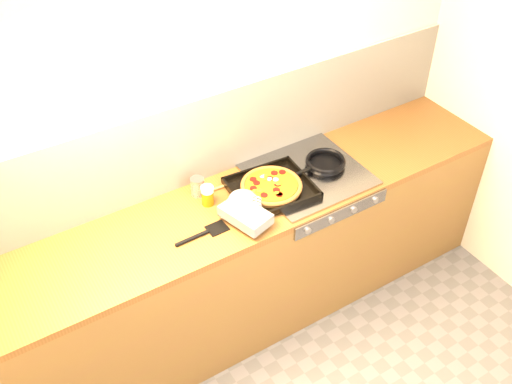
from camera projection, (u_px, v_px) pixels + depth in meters
room_shell at (209, 138)px, 3.15m from camera, size 3.20×3.20×3.20m
counter_run at (239, 263)px, 3.41m from camera, size 3.20×0.62×0.90m
stovetop at (308, 175)px, 3.30m from camera, size 0.60×0.56×0.02m
pizza_on_tray at (264, 193)px, 3.12m from camera, size 0.57×0.47×0.07m
frying_pan at (325, 163)px, 3.33m from camera, size 0.38×0.24×0.04m
tomato_can at (198, 187)px, 3.15m from camera, size 0.09×0.09×0.11m
juice_glass at (208, 195)px, 3.08m from camera, size 0.09×0.09×0.11m
wooden_spoon at (232, 183)px, 3.23m from camera, size 0.30×0.05×0.02m
black_spatula at (203, 234)px, 2.94m from camera, size 0.28×0.09×0.02m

